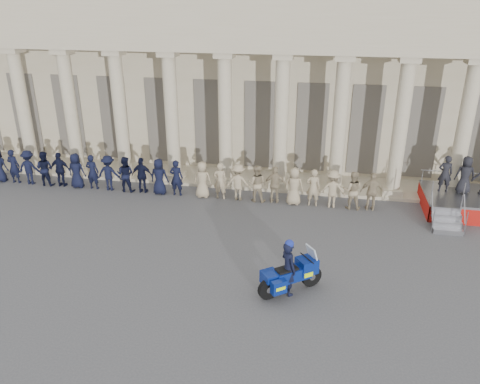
# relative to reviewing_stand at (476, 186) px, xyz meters

# --- Properties ---
(ground) EXTENTS (90.00, 90.00, 0.00)m
(ground) POSITION_rel_reviewing_stand_xyz_m (-9.68, -6.95, -1.23)
(ground) COLOR #424245
(ground) RESTS_ON ground
(building) EXTENTS (40.00, 12.50, 9.00)m
(building) POSITION_rel_reviewing_stand_xyz_m (-9.68, 7.79, 3.30)
(building) COLOR tan
(building) RESTS_ON ground
(officer_rank) EXTENTS (20.50, 0.65, 1.71)m
(officer_rank) POSITION_rel_reviewing_stand_xyz_m (-14.00, -0.58, -0.38)
(officer_rank) COLOR black
(officer_rank) RESTS_ON ground
(reviewing_stand) EXTENTS (3.92, 3.84, 2.40)m
(reviewing_stand) POSITION_rel_reviewing_stand_xyz_m (0.00, 0.00, 0.00)
(reviewing_stand) COLOR gray
(reviewing_stand) RESTS_ON ground
(motorcycle) EXTENTS (1.90, 1.62, 1.45)m
(motorcycle) POSITION_rel_reviewing_stand_xyz_m (-7.06, -7.30, -0.60)
(motorcycle) COLOR black
(motorcycle) RESTS_ON ground
(rider) EXTENTS (0.73, 0.78, 1.88)m
(rider) POSITION_rel_reviewing_stand_xyz_m (-7.16, -7.38, -0.30)
(rider) COLOR black
(rider) RESTS_ON ground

